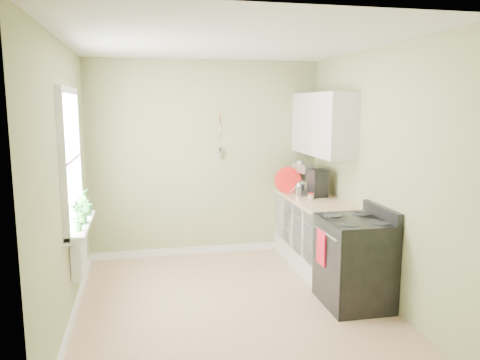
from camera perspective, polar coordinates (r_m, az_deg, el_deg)
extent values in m
cube|color=tan|center=(5.14, -1.09, -15.04)|extent=(3.20, 3.60, 0.02)
cube|color=white|center=(4.73, -1.20, 16.61)|extent=(3.20, 3.60, 0.02)
cube|color=tan|center=(6.52, -4.21, 2.57)|extent=(3.20, 0.02, 2.70)
cube|color=tan|center=(4.71, -20.72, -0.56)|extent=(0.02, 3.60, 2.70)
cube|color=tan|center=(5.29, 16.23, 0.69)|extent=(0.02, 3.60, 2.70)
cube|color=white|center=(6.24, 8.94, -6.38)|extent=(0.60, 1.60, 0.87)
cube|color=tan|center=(6.13, 8.96, -2.29)|extent=(0.64, 1.60, 0.04)
cube|color=white|center=(6.16, 10.03, 6.74)|extent=(0.35, 1.40, 0.80)
cube|color=white|center=(4.98, -20.13, 2.29)|extent=(0.02, 1.00, 1.30)
cube|color=white|center=(4.95, -20.34, 10.20)|extent=(0.06, 1.14, 0.07)
cube|color=white|center=(5.10, -19.48, -5.36)|extent=(0.06, 1.14, 0.07)
cube|color=white|center=(4.98, -19.90, 2.30)|extent=(0.04, 1.00, 0.04)
cube|color=white|center=(5.09, -18.81, -5.18)|extent=(0.18, 1.14, 0.04)
cube|color=white|center=(5.13, -19.02, -8.90)|extent=(0.12, 0.50, 0.35)
cylinder|color=tan|center=(6.48, -2.46, 7.25)|extent=(0.02, 0.02, 0.10)
cylinder|color=silver|center=(6.48, -2.45, 6.19)|extent=(0.01, 0.01, 0.16)
cylinder|color=silver|center=(6.51, -2.43, 3.20)|extent=(0.01, 0.14, 0.14)
cube|color=black|center=(5.14, 13.75, -9.84)|extent=(0.66, 0.76, 0.89)
cube|color=black|center=(5.01, 13.95, -4.84)|extent=(0.66, 0.76, 0.03)
cube|color=black|center=(5.13, 16.88, -3.85)|extent=(0.07, 0.75, 0.14)
cylinder|color=#B2B2B7|center=(4.90, 10.39, -6.40)|extent=(0.03, 0.62, 0.02)
cube|color=#AC1325|center=(5.04, 9.89, -8.07)|extent=(0.02, 0.22, 0.38)
cube|color=#B2B2B7|center=(6.36, 7.69, -1.27)|extent=(0.29, 0.37, 0.09)
cube|color=#B2B2B7|center=(6.46, 7.29, 0.31)|extent=(0.15, 0.12, 0.24)
cube|color=#B2B2B7|center=(6.33, 7.68, 1.43)|extent=(0.23, 0.36, 0.11)
sphere|color=#B2B2B7|center=(6.44, 7.32, 1.87)|extent=(0.13, 0.13, 0.13)
cylinder|color=silver|center=(6.28, 7.91, -0.78)|extent=(0.19, 0.19, 0.15)
cylinder|color=silver|center=(6.14, 7.17, -1.36)|extent=(0.11, 0.11, 0.14)
cone|color=silver|center=(6.13, 7.19, -0.52)|extent=(0.11, 0.11, 0.04)
cylinder|color=silver|center=(6.11, 6.50, -1.17)|extent=(0.10, 0.04, 0.08)
cube|color=black|center=(6.16, 9.44, -0.37)|extent=(0.23, 0.25, 0.36)
cylinder|color=black|center=(6.16, 9.15, -1.37)|extent=(0.11, 0.11, 0.12)
cylinder|color=#9E1110|center=(6.34, 5.87, -0.02)|extent=(0.36, 0.18, 0.36)
cylinder|color=#ABA587|center=(5.96, 8.63, -2.06)|extent=(0.07, 0.07, 0.07)
cylinder|color=#9E1110|center=(5.95, 8.64, -1.66)|extent=(0.08, 0.08, 0.01)
imported|color=#216323|center=(4.75, -19.22, -4.14)|extent=(0.19, 0.17, 0.30)
imported|color=#216323|center=(5.01, -18.84, -3.48)|extent=(0.19, 0.20, 0.29)
imported|color=#216323|center=(5.38, -18.40, -2.53)|extent=(0.18, 0.18, 0.30)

